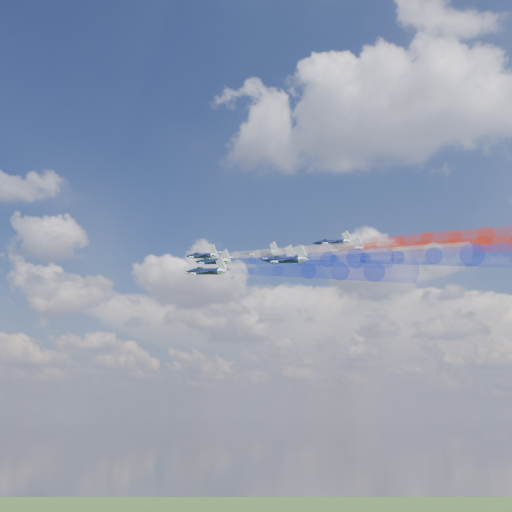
% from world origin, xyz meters
% --- Properties ---
extents(jet_lead, '(16.74, 15.12, 9.00)m').
position_xyz_m(jet_lead, '(-17.50, 0.55, 178.42)').
color(jet_lead, black).
extents(trail_lead, '(43.16, 18.82, 12.51)m').
position_xyz_m(trail_lead, '(8.92, -7.85, 174.09)').
color(trail_lead, white).
extents(jet_inner_left, '(16.74, 15.12, 9.00)m').
position_xyz_m(jet_inner_left, '(-6.81, -12.65, 172.57)').
color(jet_inner_left, black).
extents(trail_inner_left, '(43.16, 18.82, 12.51)m').
position_xyz_m(trail_inner_left, '(19.61, -21.05, 168.23)').
color(trail_inner_left, '#192DD7').
extents(jet_inner_right, '(16.74, 15.12, 9.00)m').
position_xyz_m(jet_inner_right, '(-1.80, 6.59, 178.98)').
color(jet_inner_right, black).
extents(trail_inner_right, '(43.16, 18.82, 12.51)m').
position_xyz_m(trail_inner_right, '(24.62, -1.80, 174.65)').
color(trail_inner_right, red).
extents(jet_outer_left, '(16.74, 15.12, 9.00)m').
position_xyz_m(jet_outer_left, '(0.21, -28.45, 165.84)').
color(jet_outer_left, black).
extents(trail_outer_left, '(43.16, 18.82, 12.51)m').
position_xyz_m(trail_outer_left, '(26.63, -36.84, 161.50)').
color(trail_outer_left, '#192DD7').
extents(jet_center_third, '(16.74, 15.12, 9.00)m').
position_xyz_m(jet_center_third, '(7.57, -5.71, 173.78)').
color(jet_center_third, black).
extents(trail_center_third, '(43.16, 18.82, 12.51)m').
position_xyz_m(trail_center_third, '(33.99, -14.10, 169.45)').
color(trail_center_third, white).
extents(jet_outer_right, '(16.74, 15.12, 9.00)m').
position_xyz_m(jet_outer_right, '(17.25, 12.58, 181.46)').
color(jet_outer_right, black).
extents(trail_outer_right, '(43.16, 18.82, 12.51)m').
position_xyz_m(trail_outer_right, '(43.68, 4.18, 177.13)').
color(trail_outer_right, red).
extents(jet_rear_left, '(16.74, 15.12, 9.00)m').
position_xyz_m(jet_rear_left, '(16.04, -20.86, 168.59)').
color(jet_rear_left, black).
extents(trail_rear_left, '(43.16, 18.82, 12.51)m').
position_xyz_m(trail_rear_left, '(42.46, -29.25, 164.26)').
color(trail_rear_left, '#192DD7').
extents(jet_rear_right, '(16.74, 15.12, 9.00)m').
position_xyz_m(jet_rear_right, '(23.94, -1.71, 175.04)').
color(jet_rear_right, black).
extents(trail_rear_right, '(43.16, 18.82, 12.51)m').
position_xyz_m(trail_rear_right, '(50.37, -10.10, 170.70)').
color(trail_rear_right, red).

